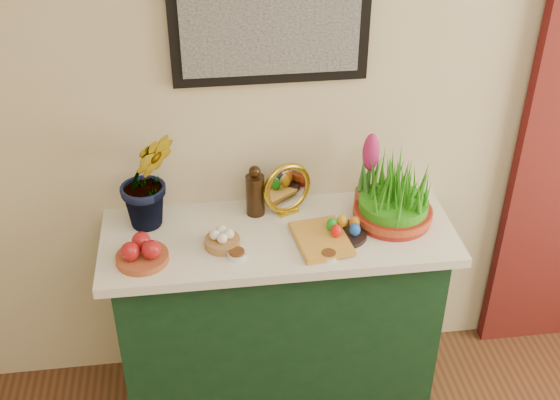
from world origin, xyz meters
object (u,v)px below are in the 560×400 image
object	(u,v)px
sideboard	(279,318)
hyacinth_green	(146,165)
mirror	(287,189)
book	(297,243)
wheatgrass_sabzeh	(394,196)

from	to	relation	value
sideboard	hyacinth_green	bearing A→B (deg)	166.46
sideboard	mirror	distance (m)	0.59
book	wheatgrass_sabzeh	world-z (taller)	wheatgrass_sabzeh
hyacinth_green	book	xyz separation A→B (m)	(0.55, -0.23, -0.26)
mirror	book	xyz separation A→B (m)	(0.00, -0.25, -0.09)
hyacinth_green	wheatgrass_sabzeh	world-z (taller)	hyacinth_green
hyacinth_green	book	size ratio (longest dim) A/B	2.11
mirror	wheatgrass_sabzeh	world-z (taller)	wheatgrass_sabzeh
sideboard	wheatgrass_sabzeh	xyz separation A→B (m)	(0.47, 0.02, 0.58)
wheatgrass_sabzeh	book	bearing A→B (deg)	-162.81
sideboard	mirror	world-z (taller)	mirror
mirror	book	world-z (taller)	mirror
hyacinth_green	sideboard	bearing A→B (deg)	-25.80
sideboard	mirror	size ratio (longest dim) A/B	5.90
book	mirror	bearing A→B (deg)	83.47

